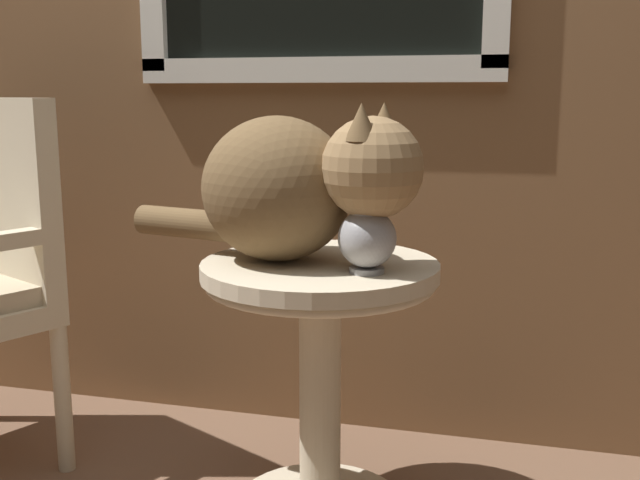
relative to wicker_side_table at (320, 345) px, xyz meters
name	(u,v)px	position (x,y,z in m)	size (l,w,h in m)	color
wicker_side_table	(320,345)	(0.00, 0.00, 0.00)	(0.53, 0.53, 0.62)	beige
cat	(294,185)	(-0.06, -0.01, 0.37)	(0.71, 0.39, 0.35)	brown
pewter_vase_with_ivy	(367,230)	(0.12, -0.07, 0.28)	(0.12, 0.12, 0.31)	#99999E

